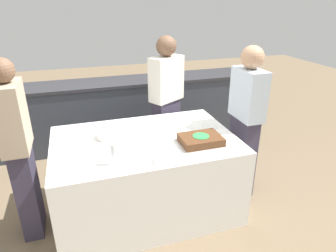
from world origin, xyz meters
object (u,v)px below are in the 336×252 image
cake (201,140)px  wine_glass (113,151)px  plate_stack (107,135)px  person_seated_left (19,151)px  person_cutting_cake (166,102)px  person_seated_right (245,121)px

cake → wine_glass: 0.81m
plate_stack → person_seated_left: 0.75m
person_cutting_cake → person_seated_right: person_cutting_cake is taller
cake → plate_stack: bearing=154.6°
plate_stack → person_cutting_cake: 1.02m
plate_stack → wine_glass: size_ratio=1.10×
plate_stack → cake: bearing=-25.4°
person_seated_left → wine_glass: bearing=-117.3°
cake → person_cutting_cake: person_cutting_cake is taller
wine_glass → person_seated_left: (-0.73, 0.38, -0.07)m
plate_stack → person_seated_right: size_ratio=0.12×
person_seated_right → person_cutting_cake: bearing=-142.4°
cake → plate_stack: cake is taller
person_cutting_cake → person_seated_right: (0.60, -0.78, -0.01)m
cake → person_seated_left: size_ratio=0.25×
person_cutting_cake → person_seated_left: 1.71m
plate_stack → wine_glass: bearing=-90.8°
plate_stack → person_cutting_cake: size_ratio=0.12×
wine_glass → person_cutting_cake: 1.41m
cake → person_seated_left: (-1.52, 0.25, 0.01)m
person_seated_left → cake: bearing=-99.2°
wine_glass → person_seated_right: (1.40, 0.38, -0.07)m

